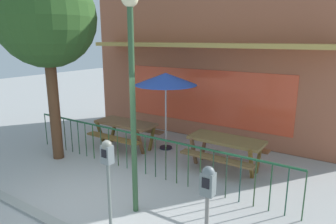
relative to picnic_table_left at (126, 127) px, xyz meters
The scene contains 11 objects.
ground 3.22m from the picnic_table_left, 63.01° to the right, with size 40.00×40.00×0.00m, color #A5A6A5.
pub_storefront 3.57m from the picnic_table_left, 57.58° to the left, with size 8.58×1.44×6.00m.
patio_fence_front 1.83m from the picnic_table_left, 38.26° to the right, with size 7.23×0.04×0.97m.
picnic_table_left is the anchor object (origin of this frame).
picnic_table_right 3.03m from the picnic_table_left, ahead, with size 1.82×1.39×0.79m.
patio_umbrella 1.84m from the picnic_table_left, 28.19° to the left, with size 1.75×1.75×2.21m.
parking_meter_near 3.91m from the picnic_table_left, 53.10° to the right, with size 0.18×0.17×1.55m.
parking_meter_far 5.14m from the picnic_table_left, 36.65° to the right, with size 0.18×0.17×1.52m.
street_tree 3.53m from the picnic_table_left, 121.89° to the right, with size 2.43×2.43×4.84m.
street_lamp 3.94m from the picnic_table_left, 46.25° to the right, with size 0.28×0.28×3.89m.
curb_edge 3.93m from the picnic_table_left, 68.29° to the right, with size 12.01×0.20×0.11m, color gray.
Camera 1 is at (4.21, -3.56, 3.14)m, focal length 32.28 mm.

